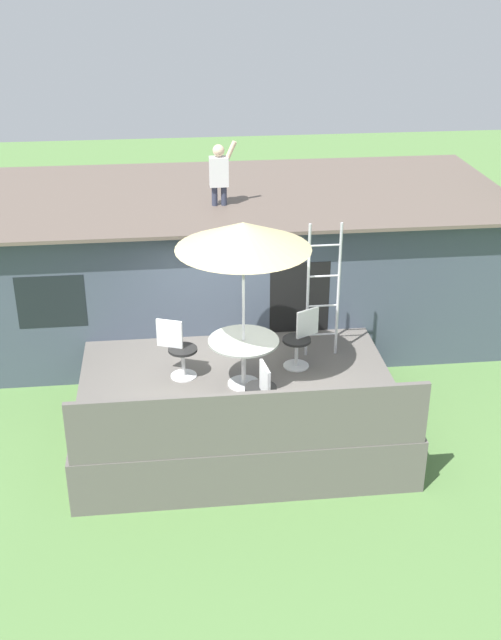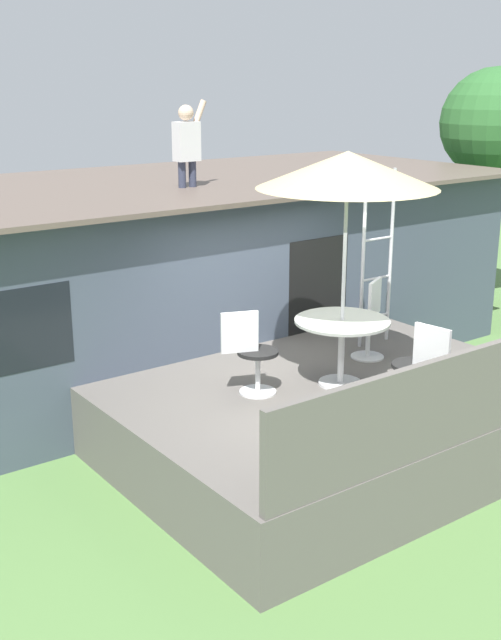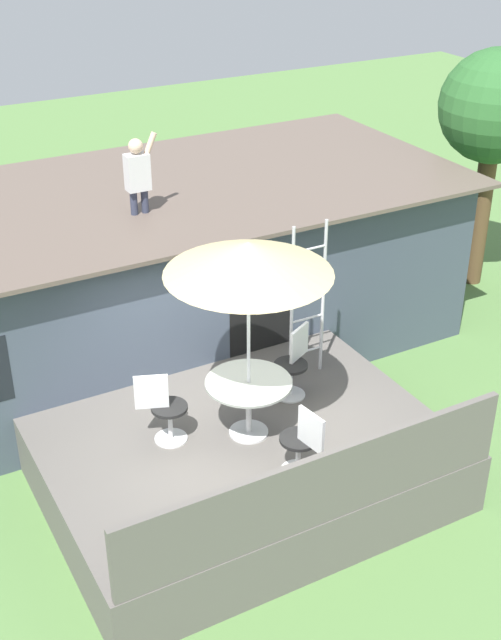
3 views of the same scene
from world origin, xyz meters
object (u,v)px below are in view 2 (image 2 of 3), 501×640
(patio_chair_left, at_px, (251,353))
(patio_chair_near, at_px, (419,368))
(patio_chair_right, at_px, (371,320))
(backyard_tree, at_px, (494,127))
(step_ladder, at_px, (377,259))
(person_figure, at_px, (187,140))
(patio_umbrella, at_px, (348,170))
(patio_table, at_px, (342,334))

(patio_chair_left, bearing_deg, patio_chair_near, -29.77)
(patio_chair_right, bearing_deg, patio_chair_left, -24.18)
(patio_chair_right, height_order, backyard_tree, backyard_tree)
(step_ladder, height_order, patio_chair_right, step_ladder)
(backyard_tree, bearing_deg, patio_chair_near, -146.93)
(step_ladder, bearing_deg, patio_chair_right, -140.19)
(patio_chair_left, relative_size, patio_chair_near, 1.00)
(patio_chair_right, bearing_deg, person_figure, -95.03)
(step_ladder, relative_size, patio_chair_right, 2.39)
(patio_umbrella, height_order, patio_chair_right, patio_umbrella)
(patio_table, distance_m, patio_chair_left, 1.03)
(patio_chair_near, bearing_deg, patio_table, 0.00)
(patio_umbrella, relative_size, patio_chair_near, 2.76)
(patio_table, relative_size, backyard_tree, 0.24)
(patio_table, distance_m, backyard_tree, 7.41)
(patio_chair_near, relative_size, backyard_tree, 0.22)
(person_figure, relative_size, patio_chair_near, 1.21)
(step_ladder, relative_size, patio_chair_near, 2.39)
(patio_umbrella, height_order, step_ladder, patio_umbrella)
(patio_umbrella, height_order, patio_chair_left, patio_umbrella)
(patio_table, bearing_deg, person_figure, 91.95)
(patio_umbrella, relative_size, person_figure, 2.29)
(person_figure, xyz_separation_m, patio_chair_near, (0.25, -3.91, -2.02))
(patio_table, bearing_deg, patio_chair_near, -81.38)
(patio_umbrella, bearing_deg, patio_chair_right, 28.04)
(patio_umbrella, bearing_deg, person_figure, 91.95)
(patio_chair_left, bearing_deg, person_figure, 92.76)
(backyard_tree, bearing_deg, patio_chair_right, -154.60)
(patio_table, distance_m, step_ladder, 1.64)
(step_ladder, xyz_separation_m, person_figure, (-1.42, 2.10, 1.38))
(patio_umbrella, relative_size, backyard_tree, 0.60)
(step_ladder, bearing_deg, patio_table, -148.13)
(step_ladder, bearing_deg, patio_umbrella, -148.13)
(step_ladder, bearing_deg, patio_chair_near, -122.93)
(patio_umbrella, height_order, backyard_tree, backyard_tree)
(backyard_tree, bearing_deg, person_figure, -178.25)
(backyard_tree, bearing_deg, patio_umbrella, -154.22)
(patio_chair_near, height_order, backyard_tree, backyard_tree)
(step_ladder, xyz_separation_m, backyard_tree, (5.14, 2.30, 1.31))
(patio_table, height_order, patio_chair_left, patio_chair_left)
(backyard_tree, bearing_deg, patio_table, -154.22)
(patio_chair_left, xyz_separation_m, patio_chair_near, (1.10, -1.36, 0.00))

